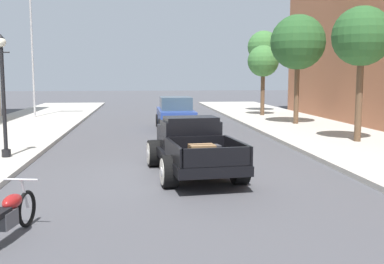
{
  "coord_description": "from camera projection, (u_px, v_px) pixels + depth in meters",
  "views": [
    {
      "loc": [
        -1.1,
        -12.52,
        2.73
      ],
      "look_at": [
        0.46,
        1.44,
        1.0
      ],
      "focal_mm": 43.14,
      "sensor_mm": 36.0,
      "label": 1
    }
  ],
  "objects": [
    {
      "name": "ground_plane",
      "position": [
        181.0,
        174.0,
        12.8
      ],
      "size": [
        140.0,
        140.0,
        0.0
      ],
      "primitive_type": "plane",
      "color": "#47474C"
    },
    {
      "name": "hotrod_truck_black",
      "position": [
        191.0,
        146.0,
        12.92
      ],
      "size": [
        2.53,
        5.06,
        1.58
      ],
      "color": "black",
      "rests_on": "ground"
    },
    {
      "name": "motorcycle_parked",
      "position": [
        7.0,
        215.0,
        7.6
      ],
      "size": [
        0.69,
        2.09,
        0.93
      ],
      "color": "black",
      "rests_on": "ground"
    },
    {
      "name": "car_background_blue",
      "position": [
        175.0,
        114.0,
        23.42
      ],
      "size": [
        1.9,
        4.31,
        1.65
      ],
      "color": "#284293",
      "rests_on": "ground"
    },
    {
      "name": "street_lamp_near",
      "position": [
        3.0,
        86.0,
        14.4
      ],
      "size": [
        0.5,
        0.32,
        3.85
      ],
      "color": "black",
      "rests_on": "sidewalk_left"
    },
    {
      "name": "flagpole",
      "position": [
        35.0,
        25.0,
        28.19
      ],
      "size": [
        1.74,
        0.16,
        9.16
      ],
      "color": "#B2B2B7",
      "rests_on": "sidewalk_left"
    },
    {
      "name": "street_tree_nearest",
      "position": [
        362.0,
        37.0,
        17.66
      ],
      "size": [
        2.29,
        2.29,
        5.22
      ],
      "color": "brown",
      "rests_on": "sidewalk_right"
    },
    {
      "name": "street_tree_second",
      "position": [
        298.0,
        43.0,
        24.24
      ],
      "size": [
        2.88,
        2.88,
        5.75
      ],
      "color": "brown",
      "rests_on": "sidewalk_right"
    },
    {
      "name": "street_tree_third",
      "position": [
        263.0,
        62.0,
        29.72
      ],
      "size": [
        2.02,
        2.02,
        4.5
      ],
      "color": "brown",
      "rests_on": "sidewalk_right"
    },
    {
      "name": "street_tree_farthest",
      "position": [
        264.0,
        48.0,
        32.75
      ],
      "size": [
        2.26,
        2.26,
        5.73
      ],
      "color": "brown",
      "rests_on": "sidewalk_right"
    }
  ]
}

